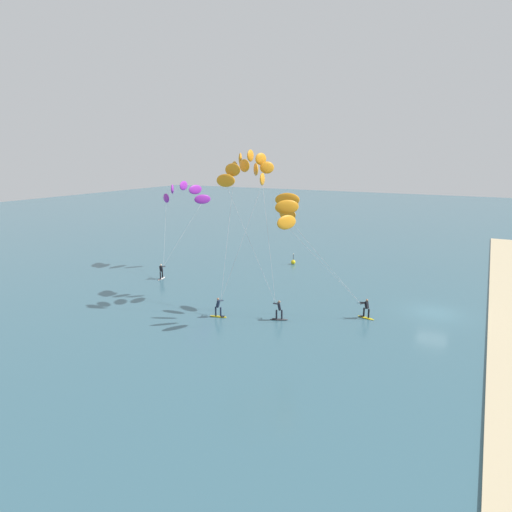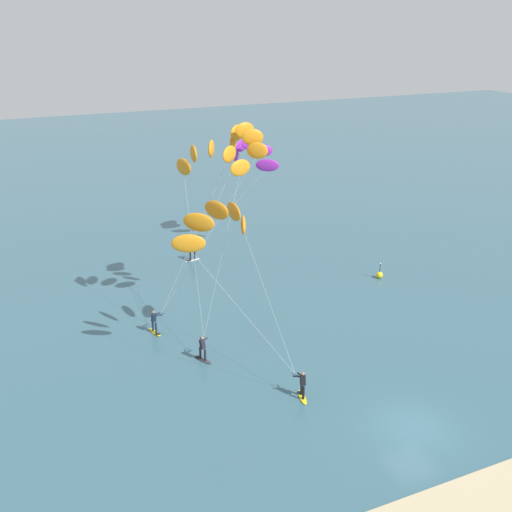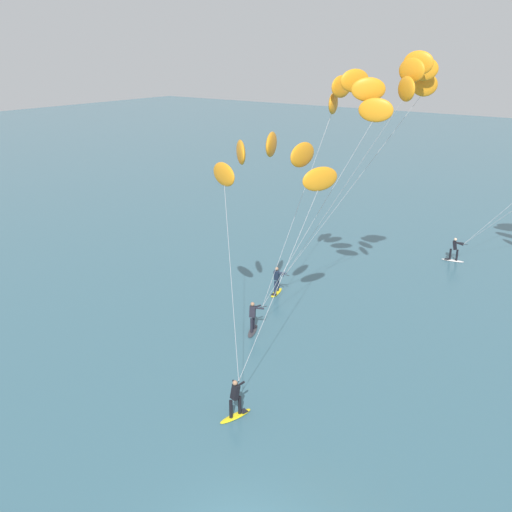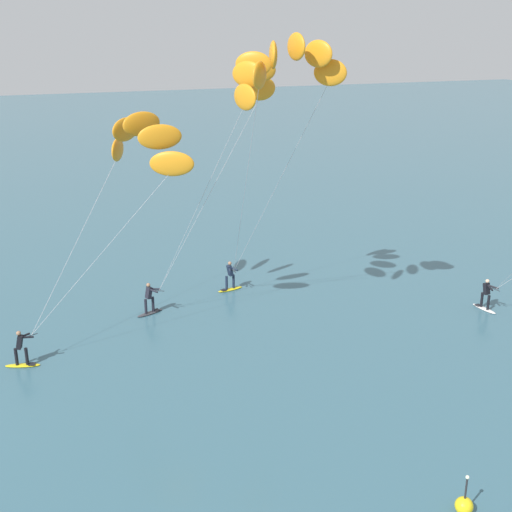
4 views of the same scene
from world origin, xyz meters
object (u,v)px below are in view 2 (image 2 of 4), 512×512
kitesurfer_far_out (211,167)px  kitesurfer_downwind (249,156)px  kitesurfer_nearshore (220,228)px  marker_buoy (379,275)px  kitesurfer_mid_water (240,148)px

kitesurfer_far_out → kitesurfer_downwind: kitesurfer_far_out is taller
kitesurfer_nearshore → marker_buoy: bearing=21.9°
kitesurfer_nearshore → kitesurfer_downwind: size_ratio=1.01×
kitesurfer_mid_water → marker_buoy: (12.79, 0.82, -11.76)m
kitesurfer_nearshore → kitesurfer_mid_water: (3.84, 5.87, 3.32)m
kitesurfer_mid_water → kitesurfer_far_out: 2.83m
kitesurfer_nearshore → marker_buoy: kitesurfer_nearshore is taller
kitesurfer_downwind → kitesurfer_nearshore: bearing=-118.7°
kitesurfer_nearshore → kitesurfer_mid_water: kitesurfer_mid_water is taller
kitesurfer_mid_water → kitesurfer_downwind: kitesurfer_mid_water is taller
kitesurfer_downwind → marker_buoy: (6.69, -11.48, -8.33)m
kitesurfer_far_out → marker_buoy: (15.29, 1.88, -10.97)m
kitesurfer_far_out → kitesurfer_mid_water: bearing=23.1°
kitesurfer_downwind → marker_buoy: bearing=-59.8°
kitesurfer_far_out → kitesurfer_nearshore: bearing=-105.6°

